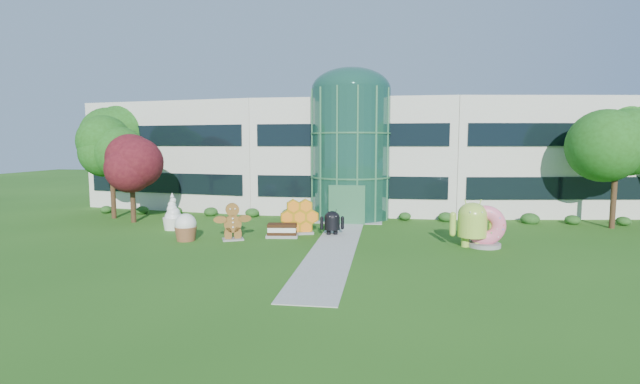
% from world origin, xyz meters
% --- Properties ---
extents(ground, '(140.00, 140.00, 0.00)m').
position_xyz_m(ground, '(0.00, 0.00, 0.00)').
color(ground, '#215114').
rests_on(ground, ground).
extents(building, '(46.00, 15.00, 9.30)m').
position_xyz_m(building, '(0.00, 18.00, 4.65)').
color(building, beige).
rests_on(building, ground).
extents(atrium, '(6.00, 6.00, 9.80)m').
position_xyz_m(atrium, '(0.00, 12.00, 4.90)').
color(atrium, '#194738').
rests_on(atrium, ground).
extents(walkway, '(2.40, 20.00, 0.04)m').
position_xyz_m(walkway, '(0.00, 2.00, 0.02)').
color(walkway, '#9E9E93').
rests_on(walkway, ground).
extents(tree_red, '(4.00, 4.00, 6.00)m').
position_xyz_m(tree_red, '(-15.50, 7.50, 3.00)').
color(tree_red, '#3F0C14').
rests_on(tree_red, ground).
extents(trees_backdrop, '(52.00, 8.00, 8.40)m').
position_xyz_m(trees_backdrop, '(0.00, 13.00, 4.20)').
color(trees_backdrop, '#1E4D13').
rests_on(trees_backdrop, ground).
extents(android_green, '(2.72, 1.93, 2.93)m').
position_xyz_m(android_green, '(7.55, 2.73, 1.47)').
color(android_green, '#9FCA41').
rests_on(android_green, ground).
extents(android_black, '(1.78, 1.40, 1.80)m').
position_xyz_m(android_black, '(-0.55, 4.88, 0.90)').
color(android_black, black).
rests_on(android_black, ground).
extents(donut, '(2.35, 1.25, 2.37)m').
position_xyz_m(donut, '(8.23, 2.86, 1.18)').
color(donut, '#F95E7F').
rests_on(donut, ground).
extents(gingerbread, '(2.61, 1.88, 2.26)m').
position_xyz_m(gingerbread, '(-6.25, 2.54, 1.13)').
color(gingerbread, brown).
rests_on(gingerbread, ground).
extents(ice_cream_sandwich, '(2.03, 1.19, 0.86)m').
position_xyz_m(ice_cream_sandwich, '(-3.51, 3.75, 0.43)').
color(ice_cream_sandwich, black).
rests_on(ice_cream_sandwich, ground).
extents(honeycomb, '(2.73, 1.65, 2.02)m').
position_xyz_m(honeycomb, '(-2.65, 4.94, 1.01)').
color(honeycomb, orange).
rests_on(honeycomb, ground).
extents(froyo, '(1.47, 1.47, 2.44)m').
position_xyz_m(froyo, '(-11.33, 5.21, 1.22)').
color(froyo, white).
rests_on(froyo, ground).
extents(cupcake, '(1.79, 1.79, 1.64)m').
position_xyz_m(cupcake, '(-8.94, 1.96, 0.82)').
color(cupcake, white).
rests_on(cupcake, ground).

